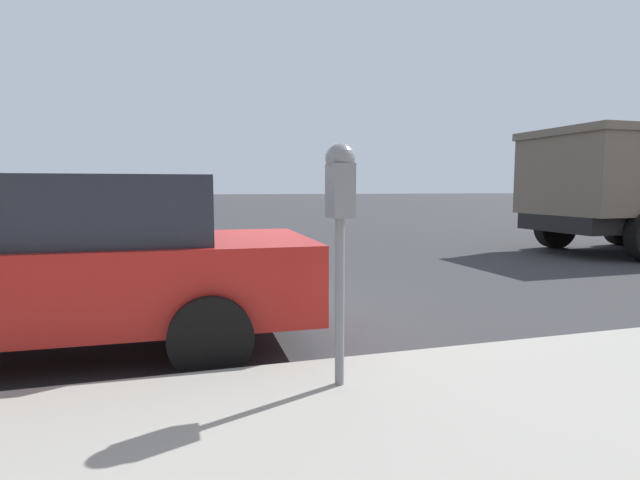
# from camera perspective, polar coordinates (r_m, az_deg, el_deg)

# --- Properties ---
(ground_plane) EXTENTS (220.00, 220.00, 0.00)m
(ground_plane) POSITION_cam_1_polar(r_m,az_deg,el_deg) (5.88, -11.56, -8.33)
(ground_plane) COLOR #333335
(parking_meter) EXTENTS (0.21, 0.19, 1.56)m
(parking_meter) POSITION_cam_1_polar(r_m,az_deg,el_deg) (3.16, 2.30, 4.38)
(parking_meter) COLOR gray
(parking_meter) RESTS_ON sidewalk
(car_red) EXTENTS (2.10, 4.93, 1.54)m
(car_red) POSITION_cam_1_polar(r_m,az_deg,el_deg) (4.87, -30.37, -2.30)
(car_red) COLOR #B21E19
(car_red) RESTS_ON ground_plane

